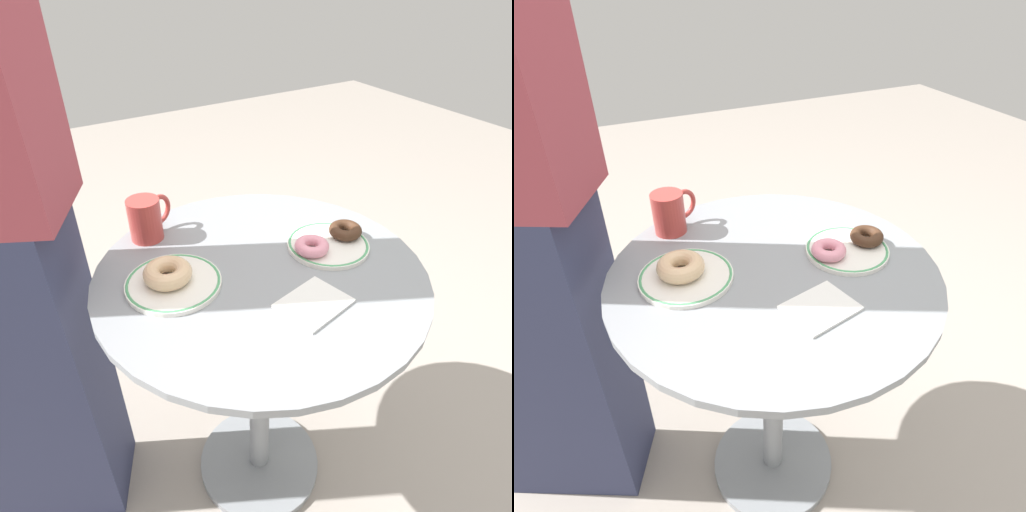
% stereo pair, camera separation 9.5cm
% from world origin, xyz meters
% --- Properties ---
extents(ground_plane, '(7.00, 7.00, 0.02)m').
position_xyz_m(ground_plane, '(0.00, 0.00, -0.01)').
color(ground_plane, '#9E9389').
extents(cafe_table, '(0.71, 0.71, 0.75)m').
position_xyz_m(cafe_table, '(0.00, 0.00, 0.53)').
color(cafe_table, gray).
rests_on(cafe_table, ground).
extents(plate_left, '(0.20, 0.20, 0.01)m').
position_xyz_m(plate_left, '(-0.18, 0.05, 0.76)').
color(plate_left, white).
rests_on(plate_left, cafe_table).
extents(plate_right, '(0.19, 0.19, 0.01)m').
position_xyz_m(plate_right, '(0.18, -0.01, 0.76)').
color(plate_right, white).
rests_on(plate_right, cafe_table).
extents(donut_glazed, '(0.14, 0.14, 0.03)m').
position_xyz_m(donut_glazed, '(-0.19, 0.06, 0.78)').
color(donut_glazed, '#E0B789').
rests_on(donut_glazed, plate_left).
extents(donut_chocolate, '(0.11, 0.11, 0.03)m').
position_xyz_m(donut_chocolate, '(0.23, -0.00, 0.78)').
color(donut_chocolate, '#422819').
rests_on(donut_chocolate, plate_right).
extents(donut_pink_frosted, '(0.09, 0.09, 0.03)m').
position_xyz_m(donut_pink_frosted, '(0.13, -0.01, 0.78)').
color(donut_pink_frosted, pink).
rests_on(donut_pink_frosted, plate_right).
extents(paper_napkin, '(0.15, 0.13, 0.01)m').
position_xyz_m(paper_napkin, '(0.03, -0.15, 0.76)').
color(paper_napkin, white).
rests_on(paper_napkin, cafe_table).
extents(coffee_mug, '(0.12, 0.08, 0.10)m').
position_xyz_m(coffee_mug, '(-0.16, 0.25, 0.80)').
color(coffee_mug, '#B73D38').
rests_on(coffee_mug, cafe_table).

